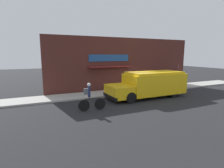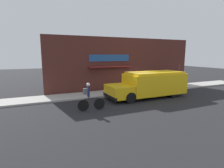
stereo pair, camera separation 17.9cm
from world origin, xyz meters
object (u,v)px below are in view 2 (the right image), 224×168
object	(u,v)px
school_bus	(150,84)
cyclist	(90,97)
trash_bin	(129,86)
stop_sign_post	(179,72)

from	to	relation	value
school_bus	cyclist	bearing A→B (deg)	-166.03
school_bus	trash_bin	size ratio (longest dim) A/B	7.88
stop_sign_post	trash_bin	xyz separation A→B (m)	(-5.24, 0.84, -1.14)
cyclist	stop_sign_post	size ratio (longest dim) A/B	0.75
stop_sign_post	trash_bin	size ratio (longest dim) A/B	2.78
cyclist	school_bus	bearing A→B (deg)	17.17
stop_sign_post	trash_bin	world-z (taller)	stop_sign_post
school_bus	cyclist	distance (m)	5.73
stop_sign_post	trash_bin	bearing A→B (deg)	170.87
school_bus	stop_sign_post	bearing A→B (deg)	19.46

